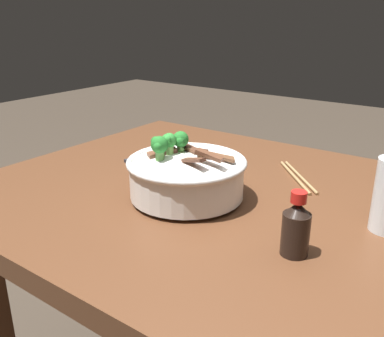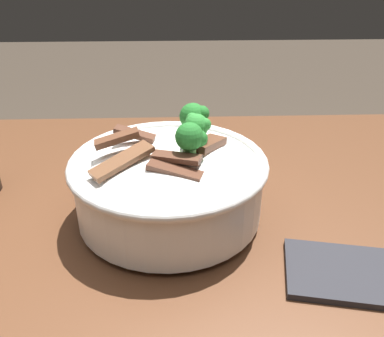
% 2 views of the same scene
% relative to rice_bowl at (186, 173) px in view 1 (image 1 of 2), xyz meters
% --- Properties ---
extents(dining_table, '(1.20, 0.86, 0.76)m').
position_rel_rice_bowl_xyz_m(dining_table, '(-0.11, -0.07, -0.21)').
color(dining_table, '#56331E').
rests_on(dining_table, ground).
extents(rice_bowl, '(0.25, 0.25, 0.14)m').
position_rel_rice_bowl_xyz_m(rice_bowl, '(0.00, 0.00, 0.00)').
color(rice_bowl, white).
rests_on(rice_bowl, dining_table).
extents(chopsticks_pair, '(0.15, 0.17, 0.01)m').
position_rel_rice_bowl_xyz_m(chopsticks_pair, '(-0.14, -0.25, -0.05)').
color(chopsticks_pair, '#9E7A4C').
rests_on(chopsticks_pair, dining_table).
extents(soy_sauce_bottle, '(0.05, 0.05, 0.11)m').
position_rel_rice_bowl_xyz_m(soy_sauce_bottle, '(-0.27, 0.08, -0.01)').
color(soy_sauce_bottle, black).
rests_on(soy_sauce_bottle, dining_table).
extents(folded_napkin, '(0.15, 0.12, 0.01)m').
position_rel_rice_bowl_xyz_m(folded_napkin, '(0.20, -0.12, -0.05)').
color(folded_napkin, '#28282D').
rests_on(folded_napkin, dining_table).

